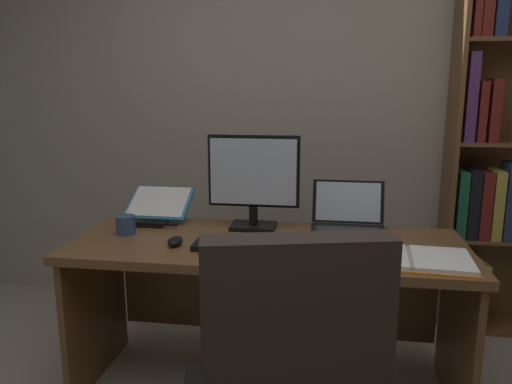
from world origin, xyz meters
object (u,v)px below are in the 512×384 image
(computer_mouse, at_px, (175,241))
(desk, at_px, (269,277))
(keyboard, at_px, (242,246))
(pen, at_px, (333,237))
(monitor, at_px, (254,182))
(laptop, at_px, (348,222))
(notepad, at_px, (328,239))
(reading_stand_with_book, at_px, (158,205))
(open_binder, at_px, (410,258))
(bookshelf, at_px, (510,155))
(coffee_mug, at_px, (126,225))

(computer_mouse, bearing_deg, desk, 25.59)
(keyboard, xyz_separation_m, pen, (0.39, 0.19, 0.00))
(keyboard, bearing_deg, monitor, 90.00)
(laptop, xyz_separation_m, notepad, (-0.09, -0.14, -0.05))
(reading_stand_with_book, distance_m, open_binder, 1.30)
(bookshelf, relative_size, pen, 16.02)
(desk, xyz_separation_m, pen, (0.29, -0.00, 0.21))
(desk, distance_m, monitor, 0.46)
(laptop, xyz_separation_m, open_binder, (0.23, -0.38, -0.04))
(desk, height_order, keyboard, keyboard)
(bookshelf, bearing_deg, laptop, -145.88)
(bookshelf, height_order, open_binder, bookshelf)
(computer_mouse, distance_m, open_binder, 1.00)
(monitor, xyz_separation_m, keyboard, (0.00, -0.33, -0.22))
(bookshelf, xyz_separation_m, keyboard, (-1.38, -0.95, -0.30))
(bookshelf, bearing_deg, keyboard, -145.36)
(desk, height_order, computer_mouse, computer_mouse)
(monitor, xyz_separation_m, computer_mouse, (-0.30, -0.33, -0.21))
(laptop, height_order, coffee_mug, laptop)
(notepad, distance_m, coffee_mug, 0.96)
(open_binder, bearing_deg, monitor, 155.27)
(open_binder, xyz_separation_m, coffee_mug, (-1.28, 0.19, 0.03))
(open_binder, height_order, coffee_mug, coffee_mug)
(bookshelf, height_order, reading_stand_with_book, bookshelf)
(desk, distance_m, bookshelf, 1.58)
(bookshelf, bearing_deg, pen, -142.24)
(bookshelf, bearing_deg, computer_mouse, -150.42)
(computer_mouse, xyz_separation_m, pen, (0.69, 0.19, -0.01))
(desk, xyz_separation_m, coffee_mug, (-0.68, -0.05, 0.25))
(desk, bearing_deg, computer_mouse, -154.41)
(reading_stand_with_book, height_order, open_binder, reading_stand_with_book)
(reading_stand_with_book, bearing_deg, desk, -18.97)
(keyboard, bearing_deg, pen, 25.63)
(laptop, bearing_deg, coffee_mug, -169.45)
(pen, height_order, coffee_mug, coffee_mug)
(bookshelf, relative_size, laptop, 6.38)
(desk, relative_size, pen, 12.70)
(desk, relative_size, bookshelf, 0.79)
(desk, distance_m, laptop, 0.47)
(laptop, bearing_deg, pen, -116.38)
(open_binder, bearing_deg, computer_mouse, -179.09)
(laptop, distance_m, pen, 0.17)
(notepad, xyz_separation_m, pen, (0.02, -0.00, 0.01))
(computer_mouse, bearing_deg, open_binder, -2.87)
(computer_mouse, distance_m, coffee_mug, 0.32)
(open_binder, xyz_separation_m, notepad, (-0.33, 0.24, -0.01))
(coffee_mug, bearing_deg, desk, 4.48)
(notepad, bearing_deg, laptop, 57.61)
(reading_stand_with_book, xyz_separation_m, open_binder, (1.22, -0.45, -0.07))
(keyboard, bearing_deg, computer_mouse, 180.00)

